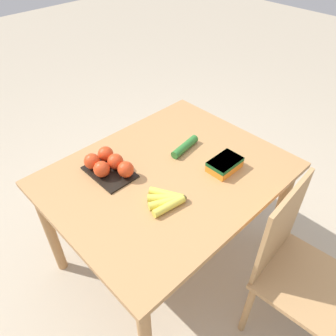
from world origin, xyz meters
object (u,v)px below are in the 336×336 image
chair (294,269)px  cucumber_near (185,147)px  carrot_bag (225,164)px  tomato_pack (108,164)px  banana_bunch (167,200)px

chair → cucumber_near: bearing=82.0°
carrot_bag → chair: bearing=81.6°
tomato_pack → carrot_bag: bearing=137.6°
banana_bunch → cucumber_near: (-0.36, -0.23, 0.00)m
banana_bunch → tomato_pack: (0.06, -0.38, 0.03)m
cucumber_near → banana_bunch: bearing=32.5°
banana_bunch → tomato_pack: tomato_pack is taller
chair → banana_bunch: chair is taller
banana_bunch → carrot_bag: carrot_bag is taller
tomato_pack → banana_bunch: bearing=99.1°
carrot_bag → cucumber_near: size_ratio=0.85×
chair → tomato_pack: size_ratio=3.50×
banana_bunch → cucumber_near: size_ratio=0.90×
chair → carrot_bag: bearing=77.1°
chair → tomato_pack: 1.05m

